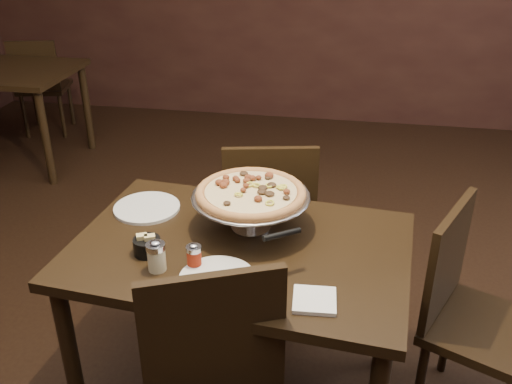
# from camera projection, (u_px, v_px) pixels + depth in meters

# --- Properties ---
(room) EXTENTS (6.04, 7.04, 2.84)m
(room) POSITION_uv_depth(u_px,v_px,m) (228.00, 68.00, 1.71)
(room) COLOR black
(room) RESTS_ON ground
(dining_table) EXTENTS (1.27, 0.91, 0.75)m
(dining_table) POSITION_uv_depth(u_px,v_px,m) (240.00, 268.00, 2.09)
(dining_table) COLOR black
(dining_table) RESTS_ON ground
(pizza_stand) EXTENTS (0.44, 0.44, 0.18)m
(pizza_stand) POSITION_uv_depth(u_px,v_px,m) (251.00, 193.00, 2.08)
(pizza_stand) COLOR #B6B6BD
(pizza_stand) RESTS_ON dining_table
(parmesan_shaker) EXTENTS (0.06, 0.06, 0.11)m
(parmesan_shaker) POSITION_uv_depth(u_px,v_px,m) (156.00, 256.00, 1.89)
(parmesan_shaker) COLOR beige
(parmesan_shaker) RESTS_ON dining_table
(pepper_flake_shaker) EXTENTS (0.05, 0.05, 0.09)m
(pepper_flake_shaker) POSITION_uv_depth(u_px,v_px,m) (194.00, 256.00, 1.90)
(pepper_flake_shaker) COLOR maroon
(pepper_flake_shaker) RESTS_ON dining_table
(packet_caddy) EXTENTS (0.10, 0.10, 0.07)m
(packet_caddy) POSITION_uv_depth(u_px,v_px,m) (147.00, 245.00, 1.98)
(packet_caddy) COLOR black
(packet_caddy) RESTS_ON dining_table
(napkin_stack) EXTENTS (0.14, 0.14, 0.01)m
(napkin_stack) POSITION_uv_depth(u_px,v_px,m) (315.00, 300.00, 1.75)
(napkin_stack) COLOR white
(napkin_stack) RESTS_ON dining_table
(plate_left) EXTENTS (0.26, 0.26, 0.01)m
(plate_left) POSITION_uv_depth(u_px,v_px,m) (147.00, 208.00, 2.28)
(plate_left) COLOR silver
(plate_left) RESTS_ON dining_table
(plate_near) EXTENTS (0.25, 0.25, 0.01)m
(plate_near) POSITION_uv_depth(u_px,v_px,m) (217.00, 279.00, 1.86)
(plate_near) COLOR silver
(plate_near) RESTS_ON dining_table
(serving_spatula) EXTENTS (0.17, 0.17, 0.02)m
(serving_spatula) POSITION_uv_depth(u_px,v_px,m) (282.00, 235.00, 1.83)
(serving_spatula) COLOR #B6B6BD
(serving_spatula) RESTS_ON pizza_stand
(chair_far) EXTENTS (0.50, 0.50, 0.90)m
(chair_far) POSITION_uv_depth(u_px,v_px,m) (268.00, 217.00, 2.74)
(chair_far) COLOR black
(chair_far) RESTS_ON ground
(chair_side) EXTENTS (0.55, 0.55, 0.88)m
(chair_side) POSITION_uv_depth(u_px,v_px,m) (471.00, 311.00, 2.13)
(chair_side) COLOR black
(chair_side) RESTS_ON ground
(bg_chair_far) EXTENTS (0.47, 0.47, 0.84)m
(bg_chair_far) POSITION_uv_depth(u_px,v_px,m) (41.00, 83.00, 4.84)
(bg_chair_far) COLOR black
(bg_chair_far) RESTS_ON ground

